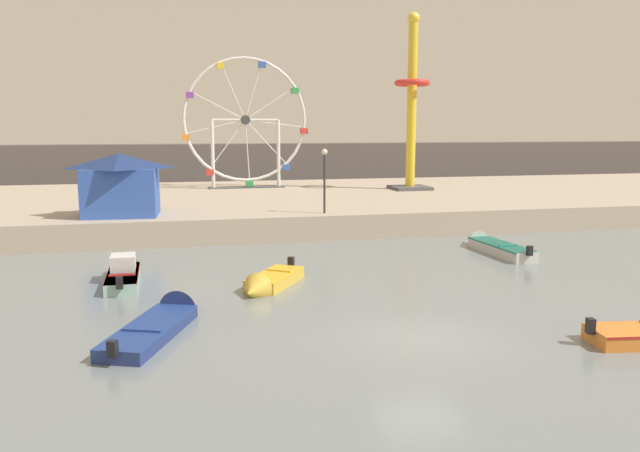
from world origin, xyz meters
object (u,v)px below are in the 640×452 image
(motorboat_pale_grey, at_px, (492,245))
(motorboat_seafoam, at_px, (124,271))
(motorboat_mustard_yellow, at_px, (268,283))
(ferris_wheel_white_frame, at_px, (245,123))
(drop_tower_yellow_tower, at_px, (412,109))
(carnival_booth_blue_tent, at_px, (121,184))
(motorboat_navy_blue, at_px, (165,319))
(promenade_lamp_near, at_px, (324,171))

(motorboat_pale_grey, bearing_deg, motorboat_seafoam, 93.84)
(motorboat_mustard_yellow, xyz_separation_m, ferris_wheel_white_frame, (2.01, 25.66, 6.17))
(motorboat_seafoam, height_order, drop_tower_yellow_tower, drop_tower_yellow_tower)
(carnival_booth_blue_tent, bearing_deg, motorboat_mustard_yellow, -58.55)
(motorboat_seafoam, height_order, ferris_wheel_white_frame, ferris_wheel_white_frame)
(motorboat_mustard_yellow, height_order, drop_tower_yellow_tower, drop_tower_yellow_tower)
(motorboat_mustard_yellow, xyz_separation_m, motorboat_navy_blue, (-3.72, -3.65, -0.04))
(motorboat_navy_blue, height_order, promenade_lamp_near, promenade_lamp_near)
(drop_tower_yellow_tower, bearing_deg, motorboat_seafoam, -136.00)
(motorboat_mustard_yellow, height_order, promenade_lamp_near, promenade_lamp_near)
(motorboat_pale_grey, xyz_separation_m, motorboat_navy_blue, (-15.61, -8.42, -0.07))
(motorboat_pale_grey, relative_size, ferris_wheel_white_frame, 0.58)
(drop_tower_yellow_tower, distance_m, carnival_booth_blue_tent, 23.01)
(motorboat_navy_blue, bearing_deg, drop_tower_yellow_tower, -13.81)
(motorboat_mustard_yellow, bearing_deg, carnival_booth_blue_tent, -119.02)
(motorboat_seafoam, distance_m, drop_tower_yellow_tower, 28.04)
(drop_tower_yellow_tower, bearing_deg, motorboat_mustard_yellow, -122.98)
(motorboat_pale_grey, bearing_deg, motorboat_mustard_yellow, 109.34)
(ferris_wheel_white_frame, xyz_separation_m, carnival_booth_blue_tent, (-8.20, -14.01, -3.30))
(drop_tower_yellow_tower, bearing_deg, motorboat_navy_blue, -125.08)
(promenade_lamp_near, bearing_deg, motorboat_seafoam, -143.77)
(motorboat_pale_grey, distance_m, motorboat_navy_blue, 17.74)
(drop_tower_yellow_tower, relative_size, promenade_lamp_near, 3.70)
(motorboat_pale_grey, height_order, promenade_lamp_near, promenade_lamp_near)
(carnival_booth_blue_tent, height_order, promenade_lamp_near, promenade_lamp_near)
(motorboat_mustard_yellow, distance_m, drop_tower_yellow_tower, 26.82)
(motorboat_mustard_yellow, relative_size, promenade_lamp_near, 1.10)
(carnival_booth_blue_tent, relative_size, promenade_lamp_near, 1.22)
(motorboat_pale_grey, height_order, drop_tower_yellow_tower, drop_tower_yellow_tower)
(promenade_lamp_near, bearing_deg, motorboat_navy_blue, -121.06)
(motorboat_mustard_yellow, relative_size, carnival_booth_blue_tent, 0.90)
(motorboat_mustard_yellow, xyz_separation_m, carnival_booth_blue_tent, (-6.18, 11.64, 2.87))
(motorboat_pale_grey, bearing_deg, promenade_lamp_near, 50.52)
(motorboat_seafoam, height_order, carnival_booth_blue_tent, carnival_booth_blue_tent)
(motorboat_navy_blue, distance_m, carnival_booth_blue_tent, 15.76)
(motorboat_pale_grey, bearing_deg, ferris_wheel_white_frame, 22.81)
(motorboat_navy_blue, relative_size, promenade_lamp_near, 1.60)
(ferris_wheel_white_frame, relative_size, drop_tower_yellow_tower, 0.77)
(motorboat_pale_grey, xyz_separation_m, promenade_lamp_near, (-7.25, 5.46, 3.44))
(ferris_wheel_white_frame, relative_size, carnival_booth_blue_tent, 2.32)
(motorboat_seafoam, distance_m, carnival_booth_blue_tent, 9.27)
(motorboat_seafoam, xyz_separation_m, drop_tower_yellow_tower, (19.51, 18.84, 7.11))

